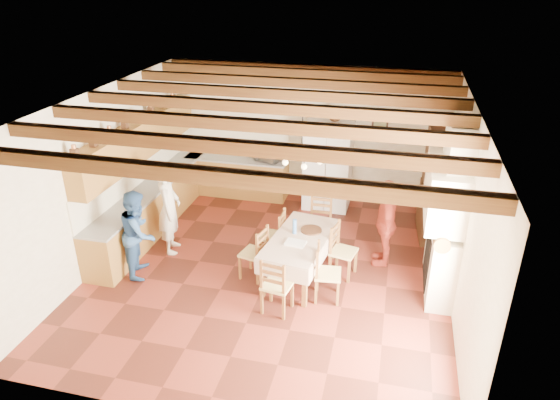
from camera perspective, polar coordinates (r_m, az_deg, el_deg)
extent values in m
cube|color=#471C13|center=(8.82, -1.10, -8.17)|extent=(6.00, 6.50, 0.02)
cube|color=silver|center=(7.58, -1.29, 11.21)|extent=(6.00, 6.50, 0.02)
cube|color=beige|center=(11.06, 3.13, 7.65)|extent=(6.00, 0.02, 3.00)
cube|color=beige|center=(5.45, -10.15, -13.26)|extent=(6.00, 0.02, 3.00)
cube|color=beige|center=(9.26, -19.53, 2.57)|extent=(0.02, 6.50, 3.00)
cube|color=beige|center=(7.94, 20.33, -1.40)|extent=(0.02, 6.50, 3.00)
cube|color=brown|center=(10.36, -14.23, -0.80)|extent=(0.60, 4.30, 0.86)
cube|color=brown|center=(11.51, -4.89, 2.65)|extent=(2.30, 0.60, 0.86)
cube|color=slate|center=(10.17, -14.50, 1.47)|extent=(0.62, 4.30, 0.04)
cube|color=slate|center=(11.35, -4.97, 4.74)|extent=(2.34, 0.62, 0.04)
cube|color=white|center=(10.18, -16.12, 3.26)|extent=(0.03, 4.30, 0.60)
cube|color=white|center=(11.50, -4.59, 6.73)|extent=(2.30, 0.03, 0.60)
cube|color=brown|center=(9.89, -15.75, 6.68)|extent=(0.35, 4.20, 0.70)
cube|color=black|center=(10.77, 11.37, 8.64)|extent=(0.34, 0.03, 0.42)
cube|color=white|center=(10.78, 5.55, 4.09)|extent=(0.99, 0.82, 1.94)
cube|color=beige|center=(8.31, 2.34, -4.44)|extent=(1.13, 1.84, 0.05)
cube|color=brown|center=(8.02, -2.04, -8.85)|extent=(0.08, 0.08, 0.71)
cube|color=brown|center=(7.80, 2.84, -9.95)|extent=(0.08, 0.08, 0.71)
cube|color=brown|center=(9.23, 1.83, -3.84)|extent=(0.08, 0.08, 0.71)
cube|color=brown|center=(9.05, 6.09, -4.65)|extent=(0.08, 0.08, 0.71)
torus|color=black|center=(7.67, 2.54, 5.43)|extent=(0.47, 0.47, 0.03)
imported|color=silver|center=(9.24, -12.58, -0.98)|extent=(0.57, 0.72, 1.71)
imported|color=#2D5592|center=(8.73, -15.83, -3.65)|extent=(0.77, 0.88, 1.54)
imported|color=#9E3122|center=(8.86, 11.98, -2.54)|extent=(0.46, 0.96, 1.60)
imported|color=silver|center=(11.09, -1.39, 5.26)|extent=(0.61, 0.50, 0.30)
imported|color=#362412|center=(10.42, 6.33, 9.77)|extent=(0.29, 0.29, 0.30)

